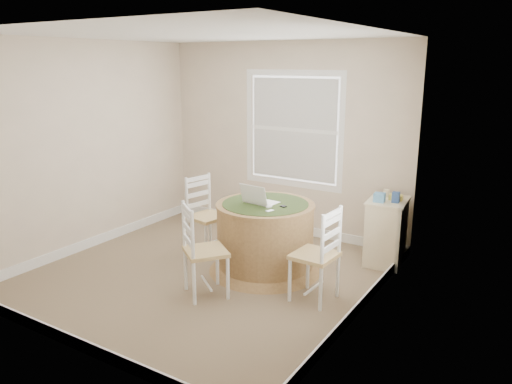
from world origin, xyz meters
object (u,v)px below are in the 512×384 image
Objects in this scene: chair_left at (208,216)px; laptop at (260,200)px; corner_chest at (386,231)px; chair_right at (315,255)px; chair_near at (206,251)px; round_table at (265,234)px.

laptop is (0.82, -0.11, 0.35)m from chair_left.
chair_left is 1.22× the size of corner_chest.
chair_right is 1.22× the size of corner_chest.
chair_left is 1.17m from chair_near.
round_table is at bearing -152.06° from laptop.
laptop reaches higher than chair_right.
round_table is 0.40m from laptop.
chair_near is 1.00× the size of chair_right.
corner_chest is at bearing 57.39° from round_table.
laptop is at bearing -86.41° from chair_left.
corner_chest is (1.16, 0.97, -0.44)m from laptop.
chair_near reaches higher than corner_chest.
chair_near reaches higher than round_table.
round_table is 1.36× the size of chair_left.
chair_right is 0.99m from laptop.
chair_near is at bearing -131.91° from corner_chest.
chair_right is (0.98, 0.49, 0.00)m from chair_near.
round_table is 3.43× the size of laptop.
chair_near is at bearing 87.03° from laptop.
chair_left is at bearing -1.77° from laptop.
chair_left is 2.16m from corner_chest.
chair_left is 2.53× the size of laptop.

